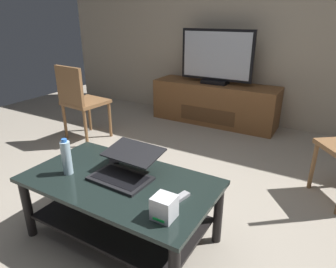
{
  "coord_description": "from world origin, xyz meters",
  "views": [
    {
      "loc": [
        0.98,
        -1.52,
        1.42
      ],
      "look_at": [
        -0.04,
        0.23,
        0.61
      ],
      "focal_mm": 31.71,
      "sensor_mm": 36.0,
      "label": 1
    }
  ],
  "objects": [
    {
      "name": "router_box",
      "position": [
        0.33,
        -0.45,
        0.52
      ],
      "size": [
        0.11,
        0.11,
        0.12
      ],
      "color": "silver",
      "rests_on": "coffee_table"
    },
    {
      "name": "television",
      "position": [
        -0.48,
        2.25,
        0.9
      ],
      "size": [
        0.99,
        0.2,
        0.7
      ],
      "color": "black",
      "rests_on": "media_cabinet"
    },
    {
      "name": "water_bottle_near",
      "position": [
        -0.45,
        -0.37,
        0.57
      ],
      "size": [
        0.06,
        0.06,
        0.24
      ],
      "color": "silver",
      "rests_on": "coffee_table"
    },
    {
      "name": "media_cabinet",
      "position": [
        -0.48,
        2.27,
        0.28
      ],
      "size": [
        1.72,
        0.5,
        0.56
      ],
      "color": "brown",
      "rests_on": "ground"
    },
    {
      "name": "side_chair",
      "position": [
        -1.61,
        0.86,
        0.51
      ],
      "size": [
        0.48,
        0.48,
        0.9
      ],
      "color": "brown",
      "rests_on": "ground"
    },
    {
      "name": "coffee_table",
      "position": [
        -0.11,
        -0.27,
        0.32
      ],
      "size": [
        1.23,
        0.68,
        0.46
      ],
      "color": "black",
      "rests_on": "ground"
    },
    {
      "name": "ground_plane",
      "position": [
        0.0,
        0.0,
        0.0
      ],
      "size": [
        7.68,
        7.68,
        0.0
      ],
      "primitive_type": "plane",
      "color": "#9E9384"
    },
    {
      "name": "cell_phone",
      "position": [
        -0.32,
        -0.07,
        0.46
      ],
      "size": [
        0.14,
        0.15,
        0.01
      ],
      "primitive_type": "cube",
      "rotation": [
        0.0,
        0.0,
        0.69
      ],
      "color": "black",
      "rests_on": "coffee_table"
    },
    {
      "name": "laptop",
      "position": [
        -0.1,
        -0.21,
        0.52
      ],
      "size": [
        0.39,
        0.39,
        0.16
      ],
      "color": "black",
      "rests_on": "coffee_table"
    },
    {
      "name": "back_wall",
      "position": [
        0.0,
        2.59,
        1.4
      ],
      "size": [
        6.4,
        0.12,
        2.8
      ],
      "primitive_type": "cube",
      "color": "#B2A38C",
      "rests_on": "ground"
    },
    {
      "name": "tv_remote",
      "position": [
        0.32,
        -0.28,
        0.47
      ],
      "size": [
        0.08,
        0.17,
        0.02
      ],
      "primitive_type": "cube",
      "rotation": [
        0.0,
        0.0,
        -0.23
      ],
      "color": "#99999E",
      "rests_on": "coffee_table"
    }
  ]
}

